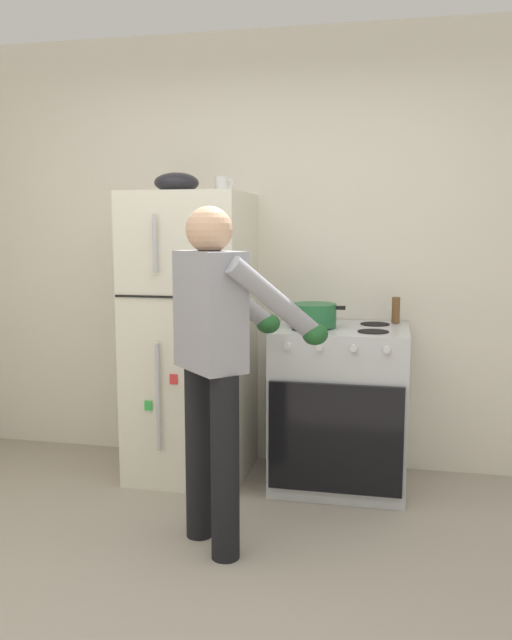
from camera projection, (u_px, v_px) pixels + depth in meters
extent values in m
plane|color=#9E9384|center=(182.00, 630.00, 2.47)|extent=(8.00, 8.00, 0.00)
cube|color=silver|center=(276.00, 252.00, 4.17)|extent=(6.00, 0.10, 2.70)
cube|color=silver|center=(192.00, 336.00, 3.97)|extent=(0.68, 0.68, 1.71)
cube|color=black|center=(172.00, 297.00, 3.59)|extent=(0.67, 0.01, 0.01)
cylinder|color=#B7B7BC|center=(158.00, 397.00, 3.67)|extent=(0.02, 0.02, 0.62)
cylinder|color=#B7B7BC|center=(155.00, 244.00, 3.55)|extent=(0.02, 0.02, 0.32)
cube|color=green|center=(148.00, 406.00, 3.71)|extent=(0.04, 0.01, 0.06)
cube|color=red|center=(174.00, 379.00, 3.66)|extent=(0.04, 0.01, 0.06)
cube|color=orange|center=(191.00, 393.00, 3.64)|extent=(0.04, 0.01, 0.06)
cube|color=silver|center=(341.00, 406.00, 3.83)|extent=(0.76, 0.64, 0.94)
cube|color=black|center=(335.00, 436.00, 3.53)|extent=(0.53, 0.01, 0.34)
cylinder|color=black|center=(307.00, 329.00, 3.66)|extent=(0.17, 0.17, 0.01)
cylinder|color=black|center=(373.00, 331.00, 3.59)|extent=(0.17, 0.17, 0.01)
cylinder|color=black|center=(314.00, 322.00, 3.94)|extent=(0.17, 0.17, 0.01)
cylinder|color=black|center=(375.00, 324.00, 3.87)|extent=(0.17, 0.17, 0.01)
cylinder|color=silver|center=(288.00, 346.00, 3.50)|extent=(0.04, 0.03, 0.04)
cylinder|color=silver|center=(319.00, 347.00, 3.47)|extent=(0.04, 0.03, 0.04)
cylinder|color=silver|center=(354.00, 348.00, 3.43)|extent=(0.04, 0.03, 0.04)
cylinder|color=silver|center=(387.00, 350.00, 3.40)|extent=(0.04, 0.03, 0.04)
cube|color=black|center=(335.00, 439.00, 3.52)|extent=(0.72, 0.03, 0.60)
cylinder|color=black|center=(199.00, 451.00, 3.17)|extent=(0.13, 0.13, 0.86)
cylinder|color=black|center=(225.00, 468.00, 2.96)|extent=(0.13, 0.13, 0.86)
cube|color=gray|center=(210.00, 311.00, 2.97)|extent=(0.39, 0.40, 0.54)
sphere|color=tan|center=(209.00, 230.00, 2.92)|extent=(0.21, 0.21, 0.21)
sphere|color=#262626|center=(209.00, 238.00, 2.92)|extent=(0.15, 0.15, 0.15)
cylinder|color=gray|center=(231.00, 293.00, 3.25)|extent=(0.42, 0.41, 0.41)
cylinder|color=gray|center=(275.00, 301.00, 2.91)|extent=(0.42, 0.41, 0.41)
ellipsoid|color=#1E5123|center=(268.00, 324.00, 3.39)|extent=(0.12, 0.18, 0.10)
ellipsoid|color=#1E5123|center=(315.00, 334.00, 3.05)|extent=(0.12, 0.18, 0.10)
cylinder|color=#236638|center=(313.00, 315.00, 3.74)|extent=(0.26, 0.26, 0.13)
cube|color=black|center=(286.00, 306.00, 3.77)|extent=(0.05, 0.03, 0.02)
cube|color=black|center=(341.00, 308.00, 3.70)|extent=(0.05, 0.03, 0.02)
cylinder|color=silver|center=(222.00, 185.00, 3.85)|extent=(0.08, 0.08, 0.10)
torus|color=silver|center=(229.00, 184.00, 3.84)|extent=(0.06, 0.01, 0.06)
cylinder|color=brown|center=(396.00, 310.00, 3.89)|extent=(0.05, 0.05, 0.15)
ellipsoid|color=black|center=(177.00, 183.00, 3.86)|extent=(0.26, 0.26, 0.12)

